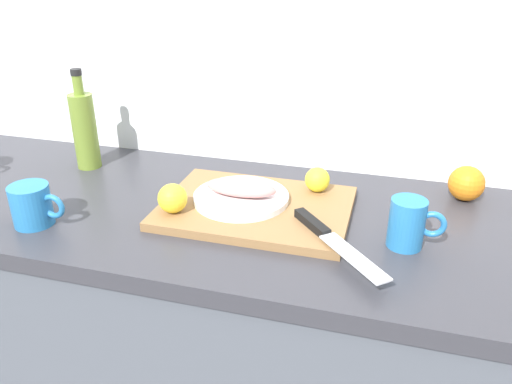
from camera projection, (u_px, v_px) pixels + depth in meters
name	position (u px, v px, depth m)	size (l,w,h in m)	color
back_wall	(254.00, 32.00, 1.31)	(3.20, 0.05, 2.50)	white
kitchen_counter	(221.00, 356.00, 1.38)	(2.00, 0.60, 0.90)	#4C5159
cutting_board	(256.00, 208.00, 1.16)	(0.42, 0.31, 0.02)	olive
white_plate	(241.00, 198.00, 1.17)	(0.22, 0.22, 0.01)	white
fish_fillet	(241.00, 188.00, 1.16)	(0.16, 0.07, 0.04)	tan
chef_knife	(326.00, 234.00, 1.02)	(0.22, 0.23, 0.02)	silver
lemon_0	(317.00, 180.00, 1.21)	(0.06, 0.06, 0.06)	yellow
lemon_1	(173.00, 198.00, 1.11)	(0.07, 0.07, 0.07)	yellow
olive_oil_bottle	(85.00, 129.00, 1.37)	(0.06, 0.06, 0.27)	olive
coffee_mug_0	(408.00, 223.00, 1.01)	(0.11, 0.07, 0.10)	#2672B2
coffee_mug_1	(33.00, 205.00, 1.10)	(0.12, 0.08, 0.09)	#2672B2
orange_1	(466.00, 183.00, 1.21)	(0.08, 0.08, 0.08)	orange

